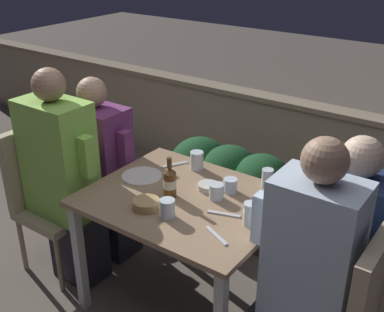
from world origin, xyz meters
name	(u,v)px	position (x,y,z in m)	size (l,w,h in m)	color
ground_plane	(186,302)	(0.00, 0.00, 0.00)	(16.00, 16.00, 0.00)	#665B51
parapet_wall	(303,150)	(0.00, 1.62, 0.41)	(9.00, 0.18, 0.81)	gray
dining_table	(185,212)	(0.00, 0.00, 0.64)	(1.04, 0.85, 0.73)	#937556
planter_hedge	(228,184)	(-0.23, 0.83, 0.37)	(0.94, 0.47, 0.66)	brown
chair_left_near	(45,188)	(-0.97, -0.18, 0.56)	(0.42, 0.42, 0.95)	tan
person_green_blouse	(64,179)	(-0.77, -0.18, 0.68)	(0.50, 0.26, 1.36)	#282833
chair_left_far	(82,168)	(-0.99, 0.15, 0.56)	(0.42, 0.42, 0.95)	tan
person_purple_stripe	(102,169)	(-0.78, 0.15, 0.61)	(0.50, 0.26, 1.22)	#282833
chair_right_near	(345,312)	(0.95, -0.14, 0.56)	(0.42, 0.42, 0.95)	tan
person_blue_shirt	(303,273)	(0.75, -0.14, 0.67)	(0.47, 0.26, 1.32)	#282833
chair_right_far	(380,277)	(1.01, 0.17, 0.56)	(0.42, 0.42, 0.95)	tan
person_navy_jumper	(340,251)	(0.81, 0.17, 0.62)	(0.47, 0.26, 1.23)	#282833
beer_bottle	(170,182)	(-0.07, -0.04, 0.82)	(0.07, 0.07, 0.23)	brown
plate_0	(142,176)	(-0.34, 0.04, 0.74)	(0.23, 0.23, 0.01)	silver
bowl_0	(208,186)	(0.05, 0.14, 0.75)	(0.11, 0.11, 0.03)	beige
bowl_1	(146,203)	(-0.10, -0.21, 0.76)	(0.14, 0.14, 0.05)	tan
glass_cup_0	(167,209)	(0.05, -0.21, 0.78)	(0.08, 0.08, 0.10)	silver
glass_cup_1	(197,160)	(-0.14, 0.31, 0.79)	(0.08, 0.08, 0.11)	silver
glass_cup_2	(267,178)	(0.30, 0.36, 0.79)	(0.07, 0.07, 0.11)	silver
glass_cup_3	(230,185)	(0.17, 0.19, 0.77)	(0.08, 0.08, 0.08)	silver
glass_cup_4	(250,214)	(0.41, -0.03, 0.79)	(0.07, 0.07, 0.12)	silver
glass_cup_5	(216,192)	(0.14, 0.08, 0.78)	(0.08, 0.08, 0.09)	silver
fork_0	(175,164)	(-0.28, 0.28, 0.74)	(0.10, 0.16, 0.01)	silver
fork_1	(224,214)	(0.26, -0.03, 0.74)	(0.17, 0.07, 0.01)	silver
fork_2	(216,236)	(0.33, -0.21, 0.74)	(0.16, 0.09, 0.01)	silver
potted_plant	(95,160)	(-1.27, 0.53, 0.39)	(0.31, 0.31, 0.63)	brown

